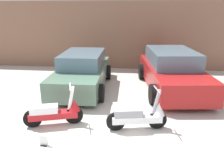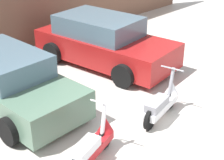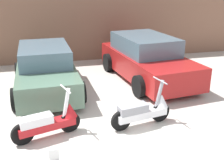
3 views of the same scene
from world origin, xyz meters
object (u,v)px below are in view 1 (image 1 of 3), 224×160
at_px(scooter_front_left, 56,112).
at_px(placard_near_left_scooter, 44,141).
at_px(car_rear_left, 82,71).
at_px(car_rear_center, 172,71).
at_px(scooter_front_right, 139,115).

relative_size(scooter_front_left, placard_near_left_scooter, 5.78).
relative_size(car_rear_left, car_rear_center, 0.90).
xyz_separation_m(scooter_front_right, placard_near_left_scooter, (-2.16, -0.94, -0.27)).
xyz_separation_m(scooter_front_left, scooter_front_right, (2.18, 0.01, 0.00)).
height_order(scooter_front_right, car_rear_center, car_rear_center).
bearing_deg(scooter_front_left, car_rear_center, 26.38).
distance_m(scooter_front_left, scooter_front_right, 2.18).
bearing_deg(car_rear_center, car_rear_left, -92.63).
xyz_separation_m(scooter_front_left, car_rear_center, (3.45, 3.19, 0.33)).
relative_size(scooter_front_left, scooter_front_right, 0.97).
bearing_deg(placard_near_left_scooter, scooter_front_right, 23.50).
relative_size(car_rear_center, placard_near_left_scooter, 17.56).
distance_m(car_rear_center, placard_near_left_scooter, 5.39).
relative_size(scooter_front_right, car_rear_center, 0.34).
bearing_deg(car_rear_left, car_rear_center, 92.45).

